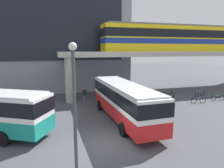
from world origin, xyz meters
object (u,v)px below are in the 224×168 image
at_px(bicycle_green, 218,97).
at_px(bicycle_blue, 198,100).
at_px(station_building, 23,34).
at_px(pedestrian_waiting_near_stop, 84,96).
at_px(bus_main, 124,98).
at_px(train, 178,38).
at_px(bicycle_black, 168,95).
at_px(bicycle_silver, 200,93).

xyz_separation_m(bicycle_green, bicycle_blue, (-3.16, -0.41, 0.00)).
bearing_deg(bicycle_green, station_building, 144.14).
bearing_deg(bicycle_green, pedestrian_waiting_near_stop, 166.98).
bearing_deg(bus_main, pedestrian_waiting_near_stop, 109.07).
bearing_deg(bicycle_blue, train, 75.16).
height_order(bicycle_green, bicycle_black, same).
relative_size(station_building, bicycle_black, 17.69).
bearing_deg(bicycle_silver, bicycle_blue, -131.71).
height_order(train, pedestrian_waiting_near_stop, train).
relative_size(bicycle_black, bicycle_blue, 1.02).
bearing_deg(bicycle_black, bicycle_silver, -2.15).
bearing_deg(bus_main, train, 40.39).
height_order(bicycle_black, pedestrian_waiting_near_stop, pedestrian_waiting_near_stop).
bearing_deg(bicycle_green, bicycle_blue, -172.66).
relative_size(bicycle_green, pedestrian_waiting_near_stop, 1.01).
height_order(bus_main, bicycle_black, bus_main).
relative_size(train, bicycle_black, 12.84).
height_order(bicycle_blue, pedestrian_waiting_near_stop, pedestrian_waiting_near_stop).
relative_size(station_building, bicycle_green, 17.84).
height_order(station_building, bus_main, station_building).
relative_size(bus_main, bicycle_green, 6.25).
distance_m(station_building, bus_main, 23.65).
xyz_separation_m(bicycle_blue, pedestrian_waiting_near_stop, (-12.62, 4.06, 0.47)).
bearing_deg(pedestrian_waiting_near_stop, train, 13.35).
bearing_deg(bicycle_blue, pedestrian_waiting_near_stop, 162.18).
height_order(bus_main, bicycle_silver, bus_main).
bearing_deg(pedestrian_waiting_near_stop, bicycle_silver, -4.02).
bearing_deg(station_building, bicycle_black, -37.88).
height_order(bicycle_black, bicycle_blue, same).
bearing_deg(station_building, bicycle_green, -35.86).
bearing_deg(bicycle_silver, bicycle_black, 177.85).
bearing_deg(station_building, pedestrian_waiting_near_stop, -59.86).
distance_m(train, pedestrian_waiting_near_stop, 16.57).
distance_m(bus_main, bicycle_blue, 10.75).
bearing_deg(bicycle_blue, bus_main, -164.32).
bearing_deg(train, pedestrian_waiting_near_stop, -166.65).
xyz_separation_m(bus_main, bicycle_blue, (10.23, 2.87, -1.63)).
xyz_separation_m(station_building, bicycle_silver, (23.05, -14.45, -8.26)).
bearing_deg(train, station_building, 156.12).
xyz_separation_m(bicycle_black, bicycle_blue, (2.04, -3.16, 0.00)).
relative_size(train, bicycle_green, 12.95).
height_order(bus_main, bicycle_blue, bus_main).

